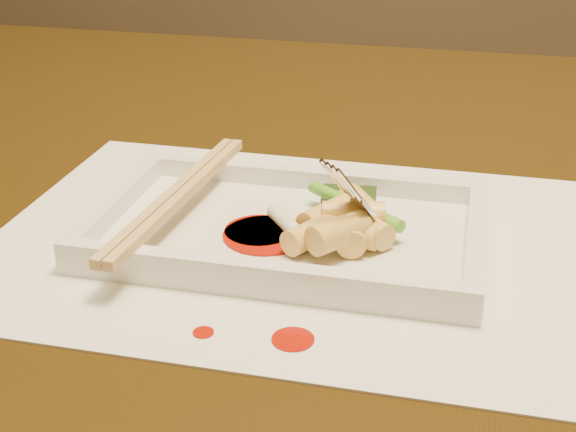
% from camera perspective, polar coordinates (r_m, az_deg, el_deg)
% --- Properties ---
extents(table, '(1.40, 0.90, 0.75)m').
position_cam_1_polar(table, '(0.71, -4.32, -4.43)').
color(table, black).
rests_on(table, ground).
extents(placemat, '(0.40, 0.30, 0.00)m').
position_cam_1_polar(placemat, '(0.55, 0.00, -1.77)').
color(placemat, white).
rests_on(placemat, table).
extents(sauce_splatter_a, '(0.02, 0.02, 0.00)m').
position_cam_1_polar(sauce_splatter_a, '(0.44, 0.35, -8.76)').
color(sauce_splatter_a, '#A91404').
rests_on(sauce_splatter_a, placemat).
extents(sauce_splatter_b, '(0.01, 0.01, 0.00)m').
position_cam_1_polar(sauce_splatter_b, '(0.45, -6.04, -8.23)').
color(sauce_splatter_b, '#A91404').
rests_on(sauce_splatter_b, placemat).
extents(plate_base, '(0.26, 0.16, 0.01)m').
position_cam_1_polar(plate_base, '(0.54, 0.00, -1.33)').
color(plate_base, white).
rests_on(plate_base, placemat).
extents(plate_rim_far, '(0.26, 0.01, 0.01)m').
position_cam_1_polar(plate_rim_far, '(0.61, 1.61, 2.72)').
color(plate_rim_far, white).
rests_on(plate_rim_far, plate_base).
extents(plate_rim_near, '(0.26, 0.01, 0.01)m').
position_cam_1_polar(plate_rim_near, '(0.48, -2.05, -4.11)').
color(plate_rim_near, white).
rests_on(plate_rim_near, plate_base).
extents(plate_rim_left, '(0.01, 0.14, 0.01)m').
position_cam_1_polar(plate_rim_left, '(0.58, -12.05, 0.97)').
color(plate_rim_left, white).
rests_on(plate_rim_left, plate_base).
extents(plate_rim_right, '(0.01, 0.14, 0.01)m').
position_cam_1_polar(plate_rim_right, '(0.53, 13.21, -1.64)').
color(plate_rim_right, white).
rests_on(plate_rim_right, plate_base).
extents(veg_piece, '(0.04, 0.03, 0.01)m').
position_cam_1_polar(veg_piece, '(0.57, 4.36, 1.13)').
color(veg_piece, black).
rests_on(veg_piece, plate_base).
extents(scallion_white, '(0.03, 0.04, 0.01)m').
position_cam_1_polar(scallion_white, '(0.52, -0.14, -0.47)').
color(scallion_white, '#EAEACC').
rests_on(scallion_white, plate_base).
extents(scallion_green, '(0.07, 0.06, 0.01)m').
position_cam_1_polar(scallion_green, '(0.55, 4.76, 0.73)').
color(scallion_green, '#429A18').
rests_on(scallion_green, plate_base).
extents(chopstick_a, '(0.02, 0.21, 0.01)m').
position_cam_1_polar(chopstick_a, '(0.56, -8.22, 1.54)').
color(chopstick_a, tan).
rests_on(chopstick_a, plate_rim_near).
extents(chopstick_b, '(0.02, 0.21, 0.01)m').
position_cam_1_polar(chopstick_b, '(0.56, -7.45, 1.46)').
color(chopstick_b, tan).
rests_on(chopstick_b, plate_rim_near).
extents(fork, '(0.09, 0.10, 0.14)m').
position_cam_1_polar(fork, '(0.52, 8.04, 6.43)').
color(fork, silver).
rests_on(fork, plate_base).
extents(sauce_blob_0, '(0.06, 0.06, 0.00)m').
position_cam_1_polar(sauce_blob_0, '(0.53, -1.58, -1.37)').
color(sauce_blob_0, '#A91404').
rests_on(sauce_blob_0, plate_base).
extents(sauce_blob_1, '(0.05, 0.05, 0.00)m').
position_cam_1_polar(sauce_blob_1, '(0.54, -2.07, -1.05)').
color(sauce_blob_1, '#A91404').
rests_on(sauce_blob_1, plate_base).
extents(rice_cake_0, '(0.04, 0.05, 0.02)m').
position_cam_1_polar(rice_cake_0, '(0.55, 5.22, 0.61)').
color(rice_cake_0, '#F3D871').
rests_on(rice_cake_0, plate_base).
extents(rice_cake_1, '(0.04, 0.05, 0.02)m').
position_cam_1_polar(rice_cake_1, '(0.54, 2.78, 0.04)').
color(rice_cake_1, '#F3D871').
rests_on(rice_cake_1, plate_base).
extents(rice_cake_2, '(0.04, 0.02, 0.02)m').
position_cam_1_polar(rice_cake_2, '(0.53, 4.68, 0.18)').
color(rice_cake_2, '#F3D871').
rests_on(rice_cake_2, plate_base).
extents(rice_cake_3, '(0.04, 0.04, 0.02)m').
position_cam_1_polar(rice_cake_3, '(0.52, 5.55, -0.81)').
color(rice_cake_3, '#F3D871').
rests_on(rice_cake_3, plate_base).
extents(rice_cake_4, '(0.03, 0.05, 0.02)m').
position_cam_1_polar(rice_cake_4, '(0.52, 4.38, -1.01)').
color(rice_cake_4, '#F3D871').
rests_on(rice_cake_4, plate_base).
extents(rice_cake_5, '(0.04, 0.04, 0.02)m').
position_cam_1_polar(rice_cake_5, '(0.50, 3.63, -1.19)').
color(rice_cake_5, '#F3D871').
rests_on(rice_cake_5, plate_base).
extents(rice_cake_6, '(0.04, 0.03, 0.02)m').
position_cam_1_polar(rice_cake_6, '(0.52, 4.32, -1.16)').
color(rice_cake_6, '#F3D871').
rests_on(rice_cake_6, plate_base).
extents(rice_cake_7, '(0.04, 0.05, 0.02)m').
position_cam_1_polar(rice_cake_7, '(0.52, 1.81, -1.22)').
color(rice_cake_7, '#F3D871').
rests_on(rice_cake_7, plate_base).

